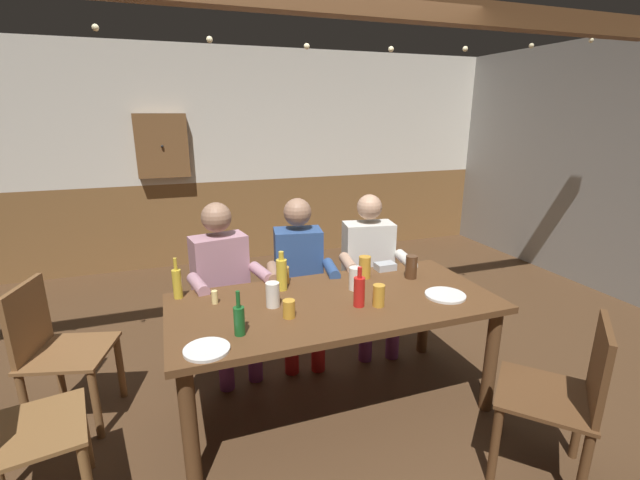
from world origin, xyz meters
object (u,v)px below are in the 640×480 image
person_2 (370,265)px  bottle_1 (282,274)px  pint_glass_2 (289,309)px  chair_empty_near_right (7,432)px  person_1 (300,272)px  wall_dart_cabinet (162,146)px  pint_glass_5 (365,267)px  chair_empty_far_end (564,395)px  bottle_3 (177,283)px  chair_empty_near_left (55,349)px  table_candle (215,297)px  condiment_caddy (385,266)px  pint_glass_6 (379,296)px  dining_table (334,314)px  bottle_0 (359,291)px  person_0 (224,281)px  pint_glass_0 (411,267)px  pint_glass_1 (273,295)px  pint_glass_4 (284,275)px  plate_1 (207,350)px  bottle_2 (239,319)px  pint_glass_3 (355,278)px

person_2 → bottle_1: 0.93m
pint_glass_2 → chair_empty_near_right: bearing=-172.8°
person_1 → wall_dart_cabinet: bearing=-59.5°
pint_glass_5 → person_2: bearing=58.5°
chair_empty_far_end → bottle_3: bottle_3 is taller
chair_empty_near_left → chair_empty_far_end: (2.44, -1.34, 0.00)m
pint_glass_2 → table_candle: bearing=138.6°
chair_empty_far_end → pint_glass_5: (-0.52, 1.19, 0.32)m
condiment_caddy → pint_glass_6: (-0.32, -0.53, 0.04)m
bottle_1 → pint_glass_2: bearing=-99.3°
dining_table → chair_empty_near_left: size_ratio=2.21×
bottle_0 → chair_empty_near_left: bearing=162.2°
person_0 → pint_glass_0: 1.30m
person_0 → person_2: person_0 is taller
person_0 → condiment_caddy: 1.15m
chair_empty_far_end → condiment_caddy: chair_empty_far_end is taller
bottle_3 → chair_empty_far_end: bearing=-36.2°
bottle_3 → pint_glass_1: bottle_3 is taller
person_1 → pint_glass_4: (-0.20, -0.30, 0.11)m
dining_table → chair_empty_near_right: (-1.64, -0.29, -0.16)m
person_1 → person_2: bearing=-170.5°
person_0 → wall_dart_cabinet: (-0.32, 2.35, 0.78)m
bottle_3 → pint_glass_4: (0.67, 0.02, -0.04)m
person_1 → bottle_0: size_ratio=5.04×
chair_empty_near_left → table_candle: (0.91, -0.23, 0.29)m
chair_empty_near_right → pint_glass_6: 1.88m
pint_glass_0 → wall_dart_cabinet: (-1.51, 2.86, 0.65)m
person_1 → chair_empty_far_end: person_1 is taller
chair_empty_far_end → pint_glass_6: chair_empty_far_end is taller
chair_empty_near_right → plate_1: size_ratio=4.01×
person_2 → chair_empty_near_left: (-2.16, -0.25, -0.18)m
pint_glass_1 → bottle_3: bearing=148.8°
condiment_caddy → pint_glass_5: (-0.21, -0.09, 0.05)m
bottle_2 → pint_glass_4: size_ratio=2.16×
person_2 → bottle_1: person_2 is taller
chair_empty_far_end → pint_glass_1: chair_empty_far_end is taller
chair_empty_near_left → chair_empty_far_end: size_ratio=1.00×
bottle_0 → wall_dart_cabinet: (-0.99, 3.15, 0.63)m
chair_empty_far_end → bottle_2: 1.64m
bottle_0 → bottle_3: bearing=154.2°
chair_empty_far_end → pint_glass_0: bearing=58.8°
bottle_0 → pint_glass_3: size_ratio=1.63×
chair_empty_near_right → table_candle: chair_empty_near_right is taller
condiment_caddy → pint_glass_2: size_ratio=1.40×
plate_1 → bottle_0: bearing=13.5°
person_0 → pint_glass_5: bearing=145.9°
person_0 → bottle_2: size_ratio=5.11×
condiment_caddy → wall_dart_cabinet: bearing=118.2°
person_0 → table_candle: 0.50m
pint_glass_2 → wall_dart_cabinet: bearing=100.3°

